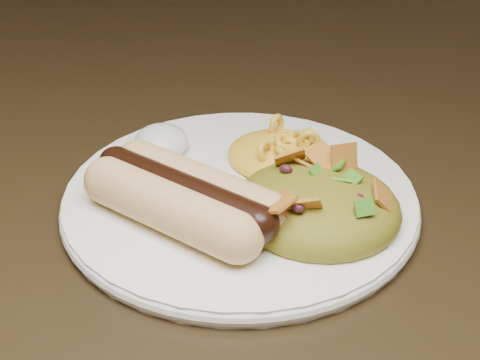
% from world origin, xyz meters
% --- Properties ---
extents(table, '(1.60, 0.90, 0.75)m').
position_xyz_m(table, '(0.00, 0.00, 0.66)').
color(table, black).
rests_on(table, floor).
extents(plate, '(0.32, 0.32, 0.01)m').
position_xyz_m(plate, '(-0.11, -0.12, 0.76)').
color(plate, white).
rests_on(plate, table).
extents(hotdog, '(0.12, 0.08, 0.03)m').
position_xyz_m(hotdog, '(-0.13, -0.16, 0.78)').
color(hotdog, '#F5CC78').
rests_on(hotdog, plate).
extents(mac_and_cheese, '(0.10, 0.10, 0.03)m').
position_xyz_m(mac_and_cheese, '(-0.10, -0.06, 0.78)').
color(mac_and_cheese, '#FABB49').
rests_on(mac_and_cheese, plate).
extents(sour_cream, '(0.05, 0.05, 0.02)m').
position_xyz_m(sour_cream, '(-0.19, -0.09, 0.77)').
color(sour_cream, white).
rests_on(sour_cream, plate).
extents(taco_salad, '(0.11, 0.10, 0.05)m').
position_xyz_m(taco_salad, '(-0.05, -0.12, 0.78)').
color(taco_salad, '#9B5D17').
rests_on(taco_salad, plate).
extents(fork, '(0.07, 0.13, 0.00)m').
position_xyz_m(fork, '(-0.12, -0.08, 0.75)').
color(fork, silver).
rests_on(fork, table).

